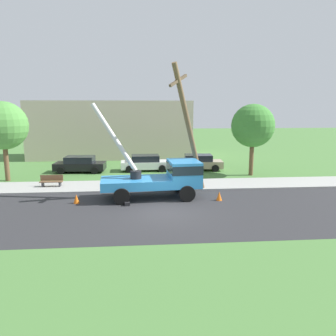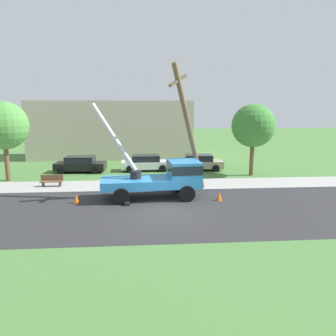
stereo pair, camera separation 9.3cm
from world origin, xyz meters
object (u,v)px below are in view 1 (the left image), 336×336
object	(u,v)px
parked_sedan_black	(80,164)
parked_sedan_white	(145,163)
parked_sedan_tan	(198,162)
utility_truck	(164,176)
park_bench	(52,181)
traffic_cone_behind	(76,199)
roadside_tree_far	(253,126)
leaning_utility_pole	(189,130)
traffic_cone_ahead	(219,196)
roadside_tree_near	(3,126)

from	to	relation	value
parked_sedan_black	parked_sedan_white	world-z (taller)	same
parked_sedan_black	parked_sedan_tan	bearing A→B (deg)	0.79
utility_truck	parked_sedan_black	bearing A→B (deg)	127.50
parked_sedan_black	park_bench	bearing A→B (deg)	-100.29
utility_truck	parked_sedan_tan	distance (m)	9.86
traffic_cone_behind	park_bench	xyz separation A→B (m)	(-2.53, 4.20, 0.18)
traffic_cone_behind	roadside_tree_far	world-z (taller)	roadside_tree_far
leaning_utility_pole	utility_truck	bearing A→B (deg)	-159.41
roadside_tree_far	leaning_utility_pole	bearing A→B (deg)	-137.04
park_bench	traffic_cone_behind	bearing A→B (deg)	-58.92
parked_sedan_white	park_bench	size ratio (longest dim) A/B	2.78
parked_sedan_tan	roadside_tree_far	size ratio (longest dim) A/B	0.75
traffic_cone_ahead	leaning_utility_pole	bearing A→B (deg)	135.58
utility_truck	parked_sedan_black	xyz separation A→B (m)	(-6.85, 8.93, -0.70)
park_bench	roadside_tree_far	world-z (taller)	roadside_tree_far
traffic_cone_ahead	parked_sedan_tan	size ratio (longest dim) A/B	0.12
parked_sedan_tan	parked_sedan_black	bearing A→B (deg)	-179.21
parked_sedan_tan	park_bench	xyz separation A→B (m)	(-11.68, -5.81, -0.25)
parked_sedan_white	traffic_cone_ahead	bearing A→B (deg)	-66.59
parked_sedan_black	parked_sedan_tan	distance (m)	10.65
roadside_tree_far	roadside_tree_near	bearing A→B (deg)	-178.42
traffic_cone_ahead	park_bench	size ratio (longest dim) A/B	0.35
parked_sedan_tan	roadside_tree_near	world-z (taller)	roadside_tree_near
parked_sedan_white	traffic_cone_behind	bearing A→B (deg)	-113.01
roadside_tree_near	parked_sedan_white	bearing A→B (deg)	17.12
leaning_utility_pole	traffic_cone_ahead	world-z (taller)	leaning_utility_pole
parked_sedan_tan	park_bench	bearing A→B (deg)	-153.56
leaning_utility_pole	parked_sedan_black	xyz separation A→B (m)	(-8.54, 8.29, -3.57)
traffic_cone_ahead	parked_sedan_white	distance (m)	11.12
utility_truck	leaning_utility_pole	world-z (taller)	leaning_utility_pole
traffic_cone_behind	leaning_utility_pole	bearing A→B (deg)	12.55
leaning_utility_pole	parked_sedan_white	world-z (taller)	leaning_utility_pole
traffic_cone_behind	roadside_tree_near	bearing A→B (deg)	134.08
utility_truck	parked_sedan_white	size ratio (longest dim) A/B	1.56
roadside_tree_near	roadside_tree_far	distance (m)	19.79
utility_truck	traffic_cone_ahead	world-z (taller)	utility_truck
traffic_cone_behind	park_bench	bearing A→B (deg)	121.08
leaning_utility_pole	traffic_cone_ahead	distance (m)	4.64
traffic_cone_behind	parked_sedan_tan	bearing A→B (deg)	47.56
traffic_cone_behind	park_bench	size ratio (longest dim) A/B	0.35
parked_sedan_black	roadside_tree_far	world-z (taller)	roadside_tree_far
parked_sedan_tan	utility_truck	bearing A→B (deg)	-112.73
traffic_cone_ahead	parked_sedan_black	bearing A→B (deg)	135.81
roadside_tree_far	park_bench	bearing A→B (deg)	-168.77
parked_sedan_black	roadside_tree_near	size ratio (longest dim) A/B	0.73
park_bench	utility_truck	bearing A→B (deg)	-22.51
traffic_cone_ahead	parked_sedan_tan	world-z (taller)	parked_sedan_tan
parked_sedan_black	roadside_tree_near	bearing A→B (deg)	-148.68
traffic_cone_behind	roadside_tree_near	size ratio (longest dim) A/B	0.09
parked_sedan_tan	traffic_cone_ahead	bearing A→B (deg)	-92.47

